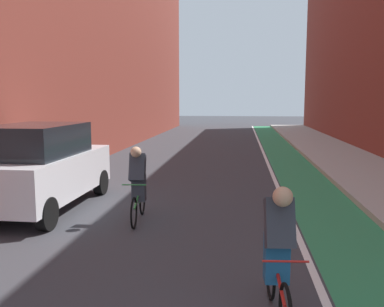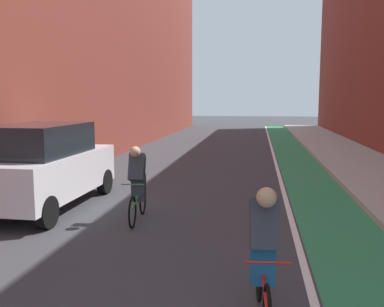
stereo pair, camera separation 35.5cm
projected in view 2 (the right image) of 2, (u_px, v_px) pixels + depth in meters
ground_plane at (213, 163)px, 16.90m from camera, size 95.05×95.05×0.00m
bike_lane_paint at (295, 158)px, 18.34m from camera, size 1.60×43.21×0.00m
lane_divider_stripe at (274, 157)px, 18.48m from camera, size 0.12×43.21×0.00m
sidewalk_right at (351, 157)px, 17.97m from camera, size 3.06×43.21×0.14m
parked_suv_white at (44, 165)px, 9.80m from camera, size 1.94×4.26×1.98m
cyclist_lead at (263, 250)px, 4.75m from camera, size 0.48×1.71×1.61m
cyclist_mid at (138, 183)px, 8.76m from camera, size 0.48×1.68×1.60m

